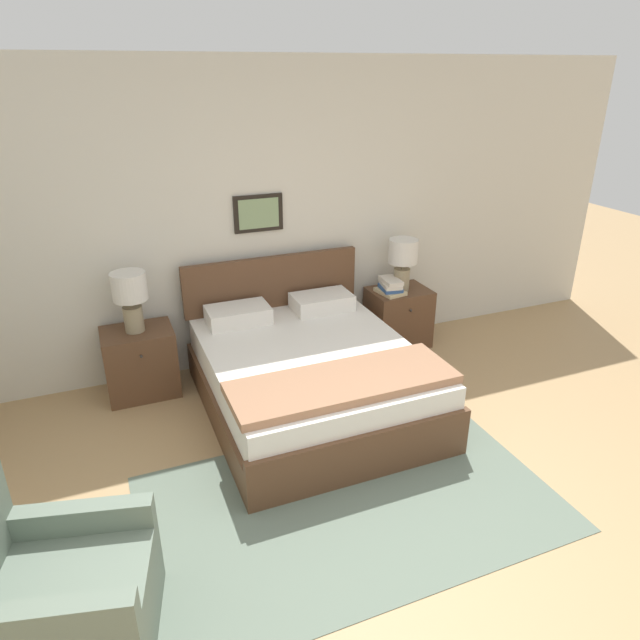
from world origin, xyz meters
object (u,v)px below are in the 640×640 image
nightstand_near_window (141,362)px  table_lamp_by_door (403,258)px  armchair (53,597)px  table_lamp_near_window (130,294)px  bed (310,375)px  nightstand_by_door (398,317)px

nightstand_near_window → table_lamp_by_door: 2.49m
armchair → table_lamp_near_window: bearing=178.0°
table_lamp_near_window → armchair: bearing=-105.7°
bed → armchair: size_ratio=2.11×
nightstand_near_window → table_lamp_near_window: (-0.00, 0.00, 0.60)m
bed → table_lamp_near_window: table_lamp_near_window is taller
nightstand_by_door → table_lamp_near_window: (-2.41, 0.00, 0.60)m
armchair → nightstand_near_window: armchair is taller
armchair → nightstand_by_door: 3.74m
bed → table_lamp_by_door: size_ratio=3.92×
nightstand_near_window → table_lamp_near_window: bearing=168.5°
nightstand_near_window → table_lamp_near_window: 0.60m
nightstand_near_window → nightstand_by_door: size_ratio=1.00×
nightstand_by_door → table_lamp_by_door: size_ratio=1.15×
armchair → table_lamp_by_door: table_lamp_by_door is taller
nightstand_by_door → table_lamp_near_window: bearing=180.0°
table_lamp_near_window → table_lamp_by_door: (2.42, 0.00, 0.00)m
table_lamp_by_door → nightstand_near_window: bearing=-180.0°
table_lamp_near_window → table_lamp_by_door: size_ratio=1.00×
bed → table_lamp_near_window: (-1.21, 0.74, 0.59)m
armchair → nightstand_by_door: armchair is taller
bed → table_lamp_near_window: size_ratio=3.92×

